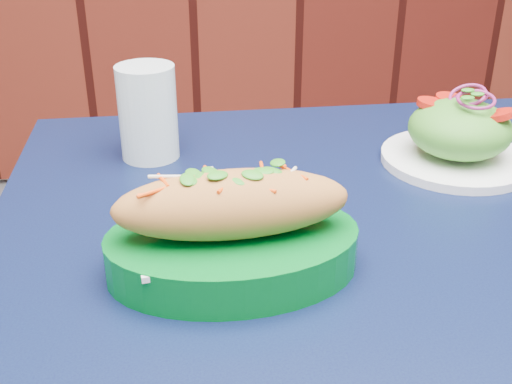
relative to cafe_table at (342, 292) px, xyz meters
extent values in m
cube|color=black|center=(0.00, 0.00, 0.07)|extent=(0.81, 0.81, 0.03)
cylinder|color=black|center=(-0.33, 0.33, -0.30)|extent=(0.04, 0.04, 0.72)
cylinder|color=black|center=(0.33, 0.33, -0.30)|extent=(0.04, 0.04, 0.72)
cube|color=white|center=(-0.13, -0.07, 0.13)|extent=(0.20, 0.13, 0.01)
ellipsoid|color=#BD743C|center=(-0.13, -0.07, 0.16)|extent=(0.23, 0.08, 0.06)
cylinder|color=white|center=(0.19, 0.15, 0.09)|extent=(0.20, 0.20, 0.01)
ellipsoid|color=#4C992D|center=(0.19, 0.15, 0.14)|extent=(0.14, 0.14, 0.07)
cylinder|color=red|center=(0.23, 0.12, 0.17)|extent=(0.04, 0.04, 0.01)
cylinder|color=red|center=(0.16, 0.18, 0.17)|extent=(0.04, 0.04, 0.01)
cylinder|color=red|center=(0.19, 0.19, 0.17)|extent=(0.04, 0.04, 0.01)
torus|color=#881D5F|center=(0.19, 0.15, 0.18)|extent=(0.05, 0.05, 0.00)
torus|color=#881D5F|center=(0.19, 0.15, 0.18)|extent=(0.05, 0.05, 0.00)
torus|color=#881D5F|center=(0.19, 0.15, 0.19)|extent=(0.05, 0.05, 0.00)
cylinder|color=silver|center=(-0.22, 0.23, 0.15)|extent=(0.08, 0.08, 0.13)
camera|label=1|loc=(-0.19, -0.60, 0.45)|focal=45.00mm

